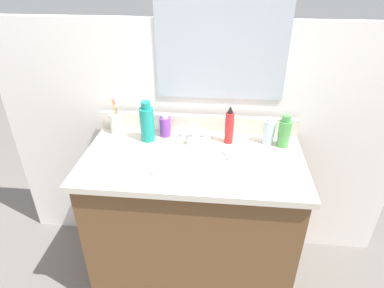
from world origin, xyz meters
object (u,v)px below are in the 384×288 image
object	(u,v)px
faucet	(194,134)
bottle_mouthwash_teal	(147,123)
bottle_gel_clear	(269,132)
cup_white_ceramic	(117,122)
bottle_toner_green	(284,132)
bottle_spray_red	(229,126)
bottle_cream_purple	(165,126)

from	to	relation	value
faucet	bottle_mouthwash_teal	bearing A→B (deg)	-173.60
bottle_gel_clear	cup_white_ceramic	size ratio (longest dim) A/B	0.71
faucet	bottle_toner_green	world-z (taller)	bottle_toner_green
bottle_spray_red	bottle_gel_clear	distance (m)	0.19
faucet	bottle_gel_clear	bearing A→B (deg)	0.16
cup_white_ceramic	bottle_toner_green	bearing A→B (deg)	-3.76
bottle_mouthwash_teal	cup_white_ceramic	distance (m)	0.18
faucet	bottle_spray_red	world-z (taller)	bottle_spray_red
bottle_toner_green	bottle_mouthwash_teal	bearing A→B (deg)	-179.45
bottle_gel_clear	bottle_toner_green	bearing A→B (deg)	-16.23
bottle_mouthwash_teal	cup_white_ceramic	xyz separation A→B (m)	(-0.17, 0.06, -0.03)
bottle_mouthwash_teal	bottle_cream_purple	bearing A→B (deg)	33.43
bottle_gel_clear	bottle_spray_red	bearing A→B (deg)	-176.04
bottle_cream_purple	bottle_gel_clear	bearing A→B (deg)	-2.81
bottle_gel_clear	cup_white_ceramic	xyz separation A→B (m)	(-0.74, 0.03, -0.00)
bottle_spray_red	cup_white_ceramic	xyz separation A→B (m)	(-0.55, 0.05, -0.03)
faucet	bottle_mouthwash_teal	distance (m)	0.23
bottle_toner_green	bottle_gel_clear	bearing A→B (deg)	163.77
bottle_gel_clear	bottle_cream_purple	bearing A→B (deg)	177.19
faucet	bottle_spray_red	xyz separation A→B (m)	(0.17, -0.01, 0.06)
bottle_mouthwash_teal	cup_white_ceramic	bearing A→B (deg)	160.68
bottle_spray_red	bottle_cream_purple	distance (m)	0.31
bottle_gel_clear	bottle_cream_purple	distance (m)	0.49
bottle_toner_green	bottle_gel_clear	distance (m)	0.07
faucet	cup_white_ceramic	world-z (taller)	cup_white_ceramic
bottle_toner_green	bottle_gel_clear	xyz separation A→B (m)	(-0.07, 0.02, -0.01)
bottle_spray_red	bottle_gel_clear	xyz separation A→B (m)	(0.18, 0.01, -0.03)
bottle_spray_red	bottle_cream_purple	xyz separation A→B (m)	(-0.31, 0.04, -0.03)
faucet	bottle_gel_clear	xyz separation A→B (m)	(0.35, 0.00, 0.03)
bottle_cream_purple	faucet	bearing A→B (deg)	-9.96
faucet	bottle_cream_purple	xyz separation A→B (m)	(-0.14, 0.03, 0.02)
bottle_gel_clear	bottle_mouthwash_teal	xyz separation A→B (m)	(-0.57, -0.03, 0.03)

